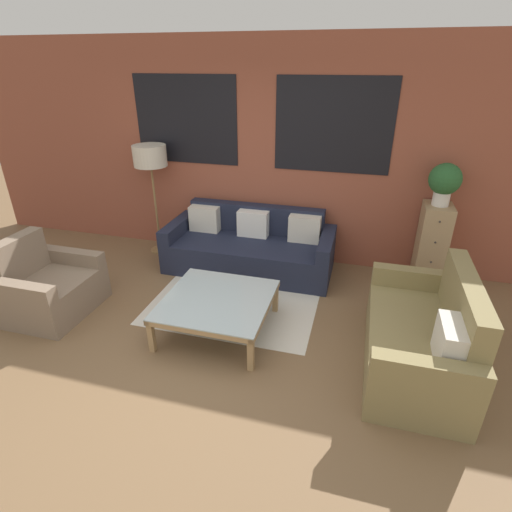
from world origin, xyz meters
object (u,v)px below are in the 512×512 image
object	(u,v)px
settee_vintage	(422,339)
potted_plant	(445,181)
armchair_corner	(48,288)
couch_dark	(250,248)
coffee_table	(217,303)
floor_lamp	(150,160)
drawer_cabinet	(431,245)

from	to	relation	value
settee_vintage	potted_plant	xyz separation A→B (m)	(0.22, 1.66, 0.98)
settee_vintage	armchair_corner	xyz separation A→B (m)	(-3.82, -0.10, -0.03)
couch_dark	settee_vintage	bearing A→B (deg)	-36.25
coffee_table	potted_plant	xyz separation A→B (m)	(2.14, 1.61, 0.96)
floor_lamp	potted_plant	xyz separation A→B (m)	(3.62, 0.03, -0.03)
settee_vintage	drawer_cabinet	bearing A→B (deg)	82.47
settee_vintage	potted_plant	bearing A→B (deg)	82.47
armchair_corner	potted_plant	distance (m)	4.52
potted_plant	floor_lamp	bearing A→B (deg)	-179.51
coffee_table	settee_vintage	bearing A→B (deg)	-1.52
couch_dark	potted_plant	xyz separation A→B (m)	(2.21, 0.20, 1.01)
couch_dark	drawer_cabinet	world-z (taller)	drawer_cabinet
couch_dark	coffee_table	world-z (taller)	couch_dark
coffee_table	potted_plant	world-z (taller)	potted_plant
couch_dark	armchair_corner	xyz separation A→B (m)	(-1.83, -1.56, -0.01)
couch_dark	armchair_corner	world-z (taller)	armchair_corner
potted_plant	settee_vintage	bearing A→B (deg)	-97.53
armchair_corner	floor_lamp	xyz separation A→B (m)	(0.41, 1.73, 1.04)
couch_dark	settee_vintage	world-z (taller)	settee_vintage
coffee_table	potted_plant	size ratio (longest dim) A/B	2.17
settee_vintage	armchair_corner	distance (m)	3.82
floor_lamp	drawer_cabinet	distance (m)	3.71
drawer_cabinet	floor_lamp	bearing A→B (deg)	-179.51
floor_lamp	settee_vintage	bearing A→B (deg)	-25.58
couch_dark	settee_vintage	distance (m)	2.46
armchair_corner	floor_lamp	size ratio (longest dim) A/B	0.61
armchair_corner	drawer_cabinet	distance (m)	4.41
drawer_cabinet	potted_plant	bearing A→B (deg)	90.00
couch_dark	coffee_table	bearing A→B (deg)	-87.17
settee_vintage	couch_dark	bearing A→B (deg)	143.75
couch_dark	potted_plant	distance (m)	2.43
armchair_corner	drawer_cabinet	world-z (taller)	drawer_cabinet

